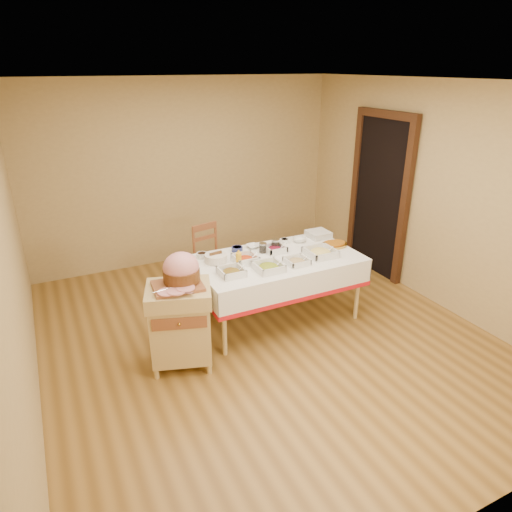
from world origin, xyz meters
The scene contains 23 objects.
room_shell centered at (0.00, 0.00, 1.30)m, with size 5.00×5.00×5.00m.
doorway centered at (2.20, 0.90, 1.11)m, with size 0.09×1.10×2.20m.
dining_table centered at (0.30, 0.30, 0.60)m, with size 1.82×1.02×0.76m.
butcher_cart centered at (-0.95, -0.08, 0.48)m, with size 0.72×0.65×0.84m.
dining_chair centered at (-0.10, 1.32, 0.45)m, with size 0.46×0.45×0.87m.
ham_on_board centered at (-0.90, -0.04, 0.98)m, with size 0.48×0.46×0.32m.
serving_dish_a centered at (-0.33, 0.11, 0.79)m, with size 0.25×0.25×0.11m.
serving_dish_b centered at (0.06, 0.04, 0.80)m, with size 0.28×0.28×0.11m.
serving_dish_c centered at (0.41, 0.06, 0.79)m, with size 0.23×0.23×0.09m.
serving_dish_d centered at (0.76, 0.14, 0.80)m, with size 0.31×0.31×0.12m.
serving_dish_e centered at (-0.07, 0.34, 0.80)m, with size 0.26×0.25×0.12m.
serving_dish_f centered at (0.36, 0.46, 0.79)m, with size 0.23×0.22×0.11m.
small_bowl_left centered at (-0.45, 0.66, 0.79)m, with size 0.12×0.12×0.05m.
small_bowl_mid centered at (-0.02, 0.66, 0.79)m, with size 0.13×0.13×0.05m.
small_bowl_right centered at (0.59, 0.65, 0.79)m, with size 0.10×0.10×0.05m.
bowl_white_imported centered at (0.19, 0.68, 0.78)m, with size 0.15×0.15×0.04m, color silver.
bowl_small_imported centered at (0.77, 0.61, 0.79)m, with size 0.17×0.17×0.05m, color silver.
preserve_jar_left centered at (0.22, 0.50, 0.81)m, with size 0.09×0.09×0.11m.
preserve_jar_right centered at (0.40, 0.52, 0.82)m, with size 0.10×0.10×0.13m.
mustard_bottle centered at (-0.18, 0.28, 0.85)m, with size 0.06×0.06×0.19m.
bread_basket centered at (-0.35, 0.49, 0.81)m, with size 0.24×0.24×0.11m.
plate_stack centered at (1.06, 0.64, 0.80)m, with size 0.26×0.26×0.08m.
brass_platter centered at (1.06, 0.31, 0.78)m, with size 0.34×0.24×0.04m.
Camera 1 is at (-1.96, -3.76, 2.73)m, focal length 32.00 mm.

